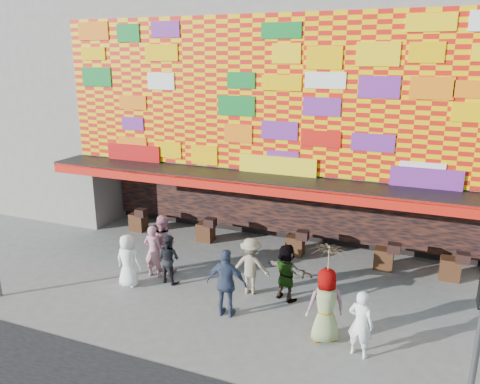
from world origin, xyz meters
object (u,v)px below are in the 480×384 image
(ped_d, at_px, (251,266))
(ped_g, at_px, (326,305))
(ped_a, at_px, (128,261))
(parasol, at_px, (328,261))
(ped_c, at_px, (169,259))
(ped_b, at_px, (153,251))
(ped_h, at_px, (361,324))
(ped_i, at_px, (163,243))
(ped_f, at_px, (286,272))
(signal_right, at_px, (480,328))
(ped_e, at_px, (227,283))

(ped_d, height_order, ped_g, ped_g)
(ped_a, distance_m, parasol, 6.29)
(ped_c, relative_size, parasol, 0.88)
(ped_b, bearing_deg, ped_d, 177.24)
(ped_b, distance_m, ped_h, 6.86)
(ped_d, relative_size, ped_i, 0.90)
(ped_f, xyz_separation_m, ped_i, (-4.23, 0.33, 0.11))
(signal_right, bearing_deg, ped_f, 147.33)
(signal_right, height_order, ped_g, signal_right)
(ped_c, bearing_deg, ped_h, 177.43)
(ped_g, distance_m, parasol, 1.16)
(ped_b, bearing_deg, ped_f, 176.83)
(ped_i, distance_m, parasol, 6.12)
(ped_a, relative_size, ped_h, 1.00)
(ped_b, distance_m, parasol, 6.07)
(ped_e, bearing_deg, ped_b, -26.35)
(ped_d, xyz_separation_m, ped_h, (3.41, -1.89, -0.03))
(ped_g, xyz_separation_m, ped_i, (-5.69, 1.92, 0.01))
(ped_e, bearing_deg, parasol, 173.11)
(ped_d, distance_m, ped_i, 3.18)
(ped_h, bearing_deg, ped_a, 7.14)
(ped_a, relative_size, ped_i, 0.86)
(ped_h, bearing_deg, ped_f, -24.40)
(ped_c, bearing_deg, ped_i, -35.23)
(ped_c, xyz_separation_m, ped_f, (3.66, 0.30, 0.07))
(ped_d, distance_m, parasol, 3.24)
(ped_i, bearing_deg, signal_right, 165.98)
(ped_d, bearing_deg, ped_c, -1.06)
(ped_b, xyz_separation_m, ped_i, (0.06, 0.47, 0.10))
(ped_g, bearing_deg, ped_c, -41.93)
(signal_right, relative_size, ped_e, 1.57)
(ped_g, bearing_deg, ped_a, -33.50)
(ped_g, distance_m, ped_i, 6.01)
(ped_f, xyz_separation_m, ped_g, (1.46, -1.59, 0.11))
(ped_a, xyz_separation_m, ped_h, (7.01, -0.92, 0.00))
(ped_c, xyz_separation_m, parasol, (5.12, -1.30, 1.33))
(ped_h, distance_m, parasol, 1.58)
(signal_right, distance_m, ped_c, 8.75)
(ped_a, xyz_separation_m, ped_g, (6.13, -0.62, 0.13))
(ped_f, distance_m, ped_i, 4.25)
(ped_c, distance_m, ped_f, 3.68)
(ped_a, height_order, ped_g, ped_g)
(ped_c, relative_size, ped_g, 0.81)
(ped_i, bearing_deg, ped_f, -178.07)
(signal_right, height_order, parasol, signal_right)
(ped_b, height_order, ped_f, ped_b)
(ped_e, relative_size, parasol, 1.08)
(ped_a, distance_m, ped_b, 0.91)
(ped_f, height_order, parasol, parasol)
(ped_b, bearing_deg, ped_c, 161.42)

